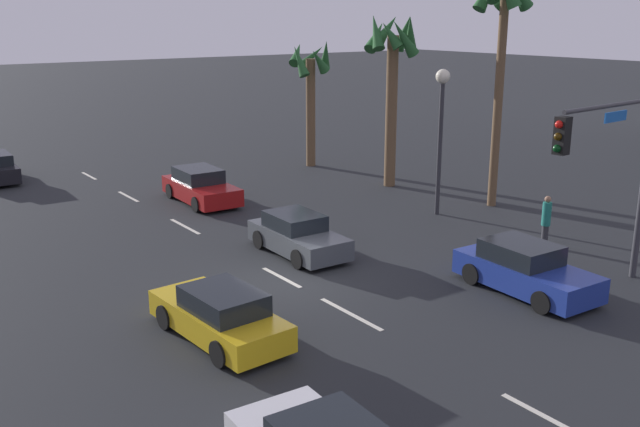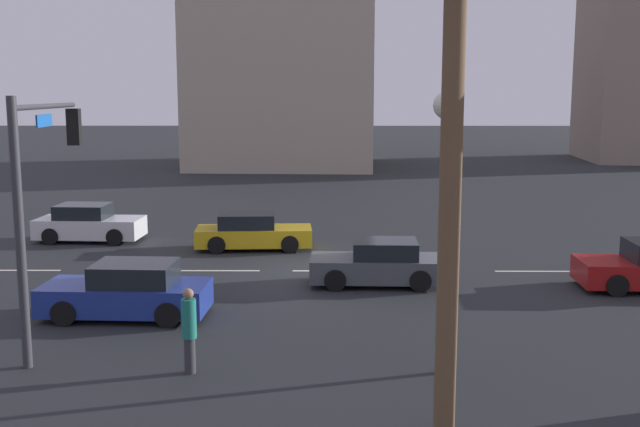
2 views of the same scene
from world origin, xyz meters
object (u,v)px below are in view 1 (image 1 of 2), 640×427
object	(u,v)px
car_3	(525,270)
pedestrian_1	(546,220)
car_4	(220,315)
palm_tree_1	(392,62)
car_2	(201,187)
palm_tree_3	(310,78)
streetlamp	(441,113)
car_5	(298,235)
palm_tree_0	(503,21)
traffic_signal	(617,160)

from	to	relation	value
car_3	pedestrian_1	bearing A→B (deg)	120.08
car_3	car_4	world-z (taller)	car_3
pedestrian_1	palm_tree_1	distance (m)	11.28
car_2	palm_tree_3	size ratio (longest dim) A/B	0.68
car_3	pedestrian_1	size ratio (longest dim) A/B	2.39
car_3	streetlamp	bearing A→B (deg)	152.27
car_2	streetlamp	world-z (taller)	streetlamp
palm_tree_3	pedestrian_1	bearing A→B (deg)	-5.00
car_4	car_5	world-z (taller)	car_5
car_4	palm_tree_1	size ratio (longest dim) A/B	0.55
palm_tree_0	palm_tree_1	bearing A→B (deg)	-168.60
traffic_signal	palm_tree_0	bearing A→B (deg)	150.26
car_3	palm_tree_1	size ratio (longest dim) A/B	0.54
car_4	palm_tree_1	xyz separation A→B (m)	(-10.02, 14.31, 5.10)
streetlamp	palm_tree_3	world-z (taller)	palm_tree_3
palm_tree_3	streetlamp	bearing A→B (deg)	-7.56
car_4	palm_tree_0	size ratio (longest dim) A/B	0.44
car_5	palm_tree_1	xyz separation A→B (m)	(-5.70, 9.06, 5.09)
car_3	car_4	distance (m)	8.95
car_4	traffic_signal	distance (m)	11.65
traffic_signal	palm_tree_1	distance (m)	14.31
car_2	palm_tree_3	bearing A→B (deg)	113.10
car_4	streetlamp	distance (m)	13.99
car_2	pedestrian_1	size ratio (longest dim) A/B	2.50
traffic_signal	palm_tree_3	distance (m)	19.99
pedestrian_1	car_5	bearing A→B (deg)	-120.81
traffic_signal	pedestrian_1	world-z (taller)	traffic_signal
palm_tree_0	pedestrian_1	bearing A→B (deg)	-29.93
car_5	pedestrian_1	world-z (taller)	pedestrian_1
car_2	streetlamp	bearing A→B (deg)	42.72
traffic_signal	palm_tree_0	size ratio (longest dim) A/B	0.58
car_2	car_4	world-z (taller)	car_2
car_3	car_4	xyz separation A→B (m)	(-2.37, -8.63, -0.04)
palm_tree_1	palm_tree_3	size ratio (longest dim) A/B	1.19
car_3	traffic_signal	size ratio (longest dim) A/B	0.76
streetlamp	pedestrian_1	bearing A→B (deg)	0.47
palm_tree_0	car_5	bearing A→B (deg)	-87.64
streetlamp	palm_tree_1	bearing A→B (deg)	160.46
car_5	palm_tree_3	bearing A→B (deg)	143.12
car_5	palm_tree_0	world-z (taller)	palm_tree_0
car_2	palm_tree_1	world-z (taller)	palm_tree_1
car_5	palm_tree_1	bearing A→B (deg)	122.17
car_4	palm_tree_3	distance (m)	21.64
car_2	traffic_signal	distance (m)	17.16
traffic_signal	pedestrian_1	size ratio (longest dim) A/B	3.15
car_5	car_2	bearing A→B (deg)	176.44
car_5	palm_tree_3	xyz separation A→B (m)	(-11.68, 8.77, 4.00)
car_2	palm_tree_1	xyz separation A→B (m)	(2.46, 8.56, 5.05)
car_5	palm_tree_0	bearing A→B (deg)	92.36
car_4	car_5	xyz separation A→B (m)	(-4.32, 5.24, 0.01)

